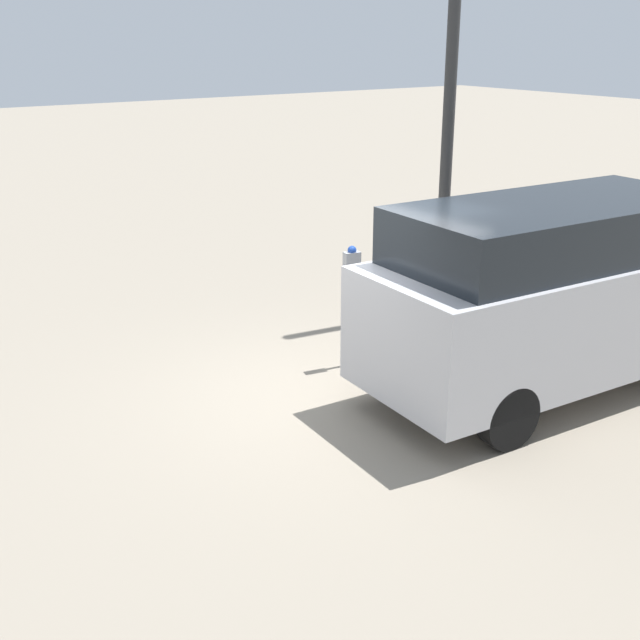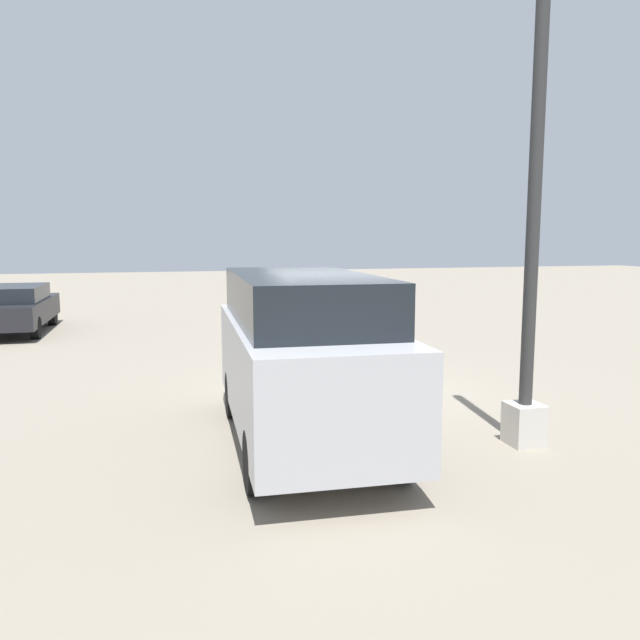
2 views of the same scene
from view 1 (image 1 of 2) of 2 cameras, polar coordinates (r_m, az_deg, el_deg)
The scene contains 4 objects.
ground_plane at distance 9.40m, azimuth 0.76°, elevation -5.41°, with size 80.00×80.00×0.00m, color gray.
parking_meter_near at distance 9.86m, azimuth 2.26°, elevation 2.98°, with size 0.22×0.15×1.56m.
lamp_post at distance 11.76m, azimuth 9.02°, elevation 11.93°, with size 0.44×0.44×6.81m.
parked_van at distance 9.56m, azimuth 16.46°, elevation 2.01°, with size 4.82×2.06×2.26m.
Camera 1 is at (-4.86, -6.97, 4.03)m, focal length 45.00 mm.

